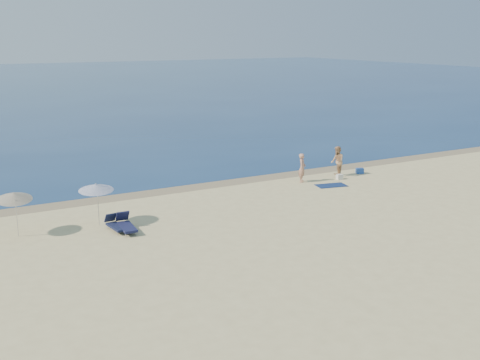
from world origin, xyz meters
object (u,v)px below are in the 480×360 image
object	(u,v)px
person_left	(302,168)
blue_cooler	(360,171)
person_right	(337,161)
umbrella_near	(96,187)

from	to	relation	value
person_left	blue_cooler	xyz separation A→B (m)	(4.52, 0.07, -0.70)
person_left	person_right	xyz separation A→B (m)	(2.77, 0.18, 0.07)
person_right	blue_cooler	distance (m)	1.92
person_right	person_left	bearing A→B (deg)	-60.51
person_left	blue_cooler	size ratio (longest dim) A/B	3.75
person_left	blue_cooler	distance (m)	4.57
umbrella_near	blue_cooler	bearing A→B (deg)	25.80
blue_cooler	person_right	bearing A→B (deg)	-161.71
person_left	blue_cooler	world-z (taller)	person_left
blue_cooler	umbrella_near	world-z (taller)	umbrella_near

